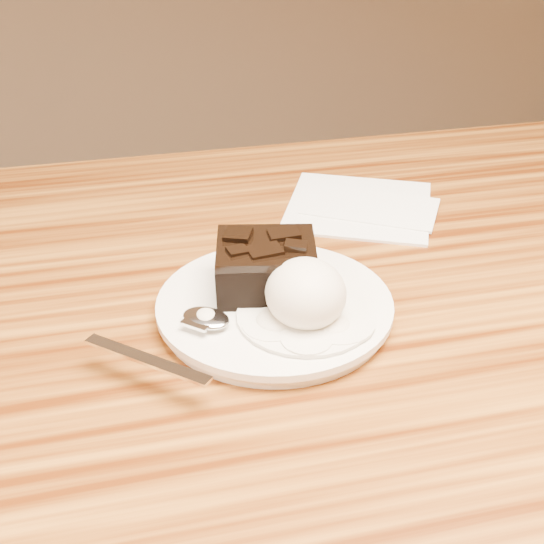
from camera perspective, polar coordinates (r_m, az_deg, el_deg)
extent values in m
cylinder|color=white|center=(0.62, 0.21, -2.95)|extent=(0.21, 0.21, 0.02)
cube|color=black|center=(0.62, -0.47, 0.20)|extent=(0.10, 0.09, 0.04)
ellipsoid|color=silver|center=(0.58, 2.72, -1.71)|extent=(0.07, 0.07, 0.06)
cylinder|color=white|center=(0.60, 2.66, -3.53)|extent=(0.12, 0.12, 0.00)
cube|color=white|center=(0.82, 6.98, 5.33)|extent=(0.21, 0.21, 0.01)
cube|color=black|center=(0.59, -1.07, -3.81)|extent=(0.01, 0.01, 0.00)
cube|color=black|center=(0.60, -0.48, -3.43)|extent=(0.01, 0.01, 0.00)
cube|color=black|center=(0.60, 3.11, -3.08)|extent=(0.01, 0.01, 0.00)
cube|color=black|center=(0.59, 0.28, -4.02)|extent=(0.01, 0.01, 0.00)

